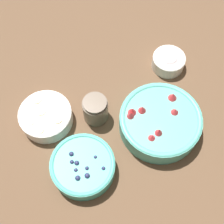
{
  "coord_description": "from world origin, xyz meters",
  "views": [
    {
      "loc": [
        0.2,
        0.35,
        0.91
      ],
      "look_at": [
        0.04,
        -0.07,
        0.04
      ],
      "focal_mm": 50.0,
      "sensor_mm": 36.0,
      "label": 1
    }
  ],
  "objects_px": {
    "bowl_blueberries": "(83,166)",
    "jar_chocolate": "(95,110)",
    "bowl_bananas": "(46,116)",
    "bowl_cream": "(169,61)",
    "bowl_strawberries": "(160,121)"
  },
  "relations": [
    {
      "from": "bowl_bananas",
      "to": "jar_chocolate",
      "type": "xyz_separation_m",
      "value": [
        -0.15,
        0.04,
        0.01
      ]
    },
    {
      "from": "bowl_strawberries",
      "to": "jar_chocolate",
      "type": "bearing_deg",
      "value": -30.99
    },
    {
      "from": "bowl_blueberries",
      "to": "jar_chocolate",
      "type": "distance_m",
      "value": 0.18
    },
    {
      "from": "bowl_cream",
      "to": "jar_chocolate",
      "type": "relative_size",
      "value": 1.23
    },
    {
      "from": "bowl_bananas",
      "to": "jar_chocolate",
      "type": "distance_m",
      "value": 0.16
    },
    {
      "from": "bowl_blueberries",
      "to": "bowl_bananas",
      "type": "height_order",
      "value": "bowl_blueberries"
    },
    {
      "from": "bowl_strawberries",
      "to": "jar_chocolate",
      "type": "distance_m",
      "value": 0.2
    },
    {
      "from": "bowl_strawberries",
      "to": "bowl_cream",
      "type": "height_order",
      "value": "bowl_strawberries"
    },
    {
      "from": "bowl_strawberries",
      "to": "bowl_blueberries",
      "type": "height_order",
      "value": "bowl_strawberries"
    },
    {
      "from": "bowl_blueberries",
      "to": "jar_chocolate",
      "type": "xyz_separation_m",
      "value": [
        -0.09,
        -0.16,
        0.01
      ]
    },
    {
      "from": "bowl_blueberries",
      "to": "bowl_cream",
      "type": "height_order",
      "value": "bowl_blueberries"
    },
    {
      "from": "bowl_strawberries",
      "to": "bowl_bananas",
      "type": "relative_size",
      "value": 1.53
    },
    {
      "from": "bowl_bananas",
      "to": "jar_chocolate",
      "type": "relative_size",
      "value": 1.8
    },
    {
      "from": "bowl_strawberries",
      "to": "bowl_bananas",
      "type": "bearing_deg",
      "value": -23.53
    },
    {
      "from": "bowl_blueberries",
      "to": "bowl_bananas",
      "type": "xyz_separation_m",
      "value": [
        0.06,
        -0.2,
        -0.0
      ]
    }
  ]
}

